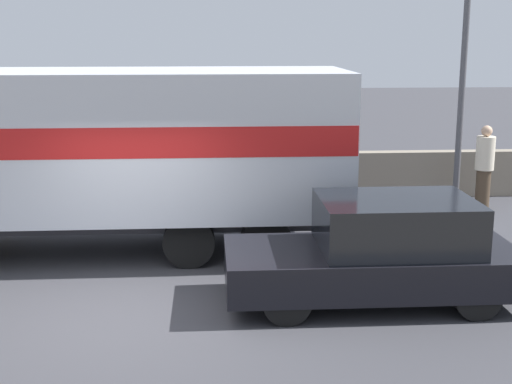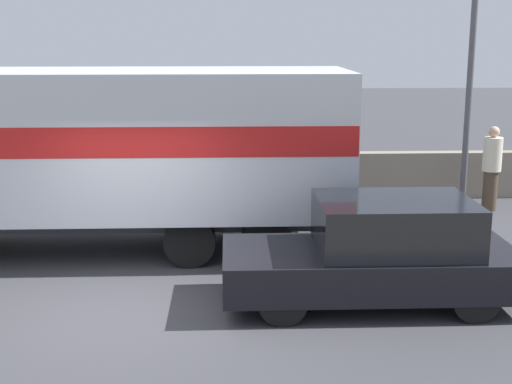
{
  "view_description": "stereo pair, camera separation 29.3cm",
  "coord_description": "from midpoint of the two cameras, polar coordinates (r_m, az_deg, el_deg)",
  "views": [
    {
      "loc": [
        1.14,
        -9.25,
        3.82
      ],
      "look_at": [
        1.87,
        1.67,
        1.35
      ],
      "focal_mm": 50.0,
      "sensor_mm": 36.0,
      "label": 1
    },
    {
      "loc": [
        1.43,
        -9.27,
        3.82
      ],
      "look_at": [
        1.87,
        1.67,
        1.35
      ],
      "focal_mm": 50.0,
      "sensor_mm": 36.0,
      "label": 2
    }
  ],
  "objects": [
    {
      "name": "car_hatchback",
      "position": [
        10.33,
        9.09,
        -4.74
      ],
      "size": [
        4.18,
        1.74,
        1.52
      ],
      "rotation": [
        0.0,
        0.0,
        3.14
      ],
      "color": "black",
      "rests_on": "ground_plane"
    },
    {
      "name": "ground_plane",
      "position": [
        10.1,
        -11.02,
        -9.75
      ],
      "size": [
        80.0,
        80.0,
        0.0
      ],
      "primitive_type": "plane",
      "color": "#38383D"
    },
    {
      "name": "street_lamp",
      "position": [
        16.26,
        15.97,
        12.95
      ],
      "size": [
        0.56,
        0.28,
        6.94
      ],
      "color": "#4C4C51",
      "rests_on": "ground_plane"
    },
    {
      "name": "stone_wall_backdrop",
      "position": [
        16.59,
        -8.22,
        1.17
      ],
      "size": [
        60.0,
        0.35,
        1.08
      ],
      "color": "gray",
      "rests_on": "ground_plane"
    },
    {
      "name": "box_truck",
      "position": [
        12.55,
        -11.89,
        3.47
      ],
      "size": [
        8.43,
        2.59,
        3.18
      ],
      "rotation": [
        0.0,
        0.0,
        3.14
      ],
      "color": "gold",
      "rests_on": "ground_plane"
    },
    {
      "name": "pedestrian",
      "position": [
        16.26,
        17.31,
        2.0
      ],
      "size": [
        0.4,
        0.4,
        1.84
      ],
      "color": "#473828",
      "rests_on": "ground_plane"
    }
  ]
}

